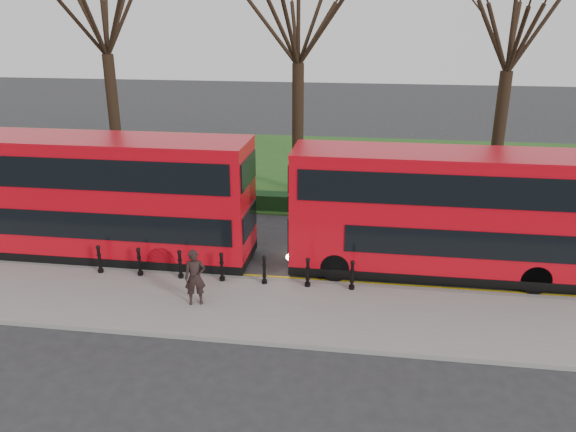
% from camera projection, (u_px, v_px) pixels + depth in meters
% --- Properties ---
extents(ground, '(120.00, 120.00, 0.00)m').
position_uv_depth(ground, '(211.00, 267.00, 21.13)').
color(ground, '#28282B').
rests_on(ground, ground).
extents(pavement, '(60.00, 4.00, 0.15)m').
position_uv_depth(pavement, '(186.00, 303.00, 18.31)').
color(pavement, gray).
rests_on(pavement, ground).
extents(kerb, '(60.00, 0.25, 0.16)m').
position_uv_depth(kerb, '(203.00, 276.00, 20.17)').
color(kerb, slate).
rests_on(kerb, ground).
extents(grass_verge, '(60.00, 18.00, 0.06)m').
position_uv_depth(grass_verge, '(276.00, 165.00, 35.07)').
color(grass_verge, '#26511B').
rests_on(grass_verge, ground).
extents(hedge, '(60.00, 0.90, 0.80)m').
position_uv_depth(hedge, '(248.00, 200.00, 27.32)').
color(hedge, black).
rests_on(hedge, ground).
extents(yellow_line_outer, '(60.00, 0.10, 0.01)m').
position_uv_depth(yellow_line_outer, '(205.00, 274.00, 20.47)').
color(yellow_line_outer, yellow).
rests_on(yellow_line_outer, ground).
extents(yellow_line_inner, '(60.00, 0.10, 0.01)m').
position_uv_depth(yellow_line_inner, '(207.00, 272.00, 20.66)').
color(yellow_line_inner, yellow).
rests_on(yellow_line_inner, ground).
extents(tree_left, '(8.13, 8.13, 12.71)m').
position_uv_depth(tree_left, '(103.00, 8.00, 28.36)').
color(tree_left, black).
rests_on(tree_left, ground).
extents(tree_mid, '(7.74, 7.74, 12.09)m').
position_uv_depth(tree_mid, '(298.00, 17.00, 27.16)').
color(tree_mid, black).
rests_on(tree_mid, ground).
extents(tree_right, '(7.45, 7.45, 11.64)m').
position_uv_depth(tree_right, '(513.00, 25.00, 25.92)').
color(tree_right, black).
rests_on(tree_right, ground).
extents(bollard_row, '(9.20, 0.15, 1.00)m').
position_uv_depth(bollard_row, '(222.00, 267.00, 19.54)').
color(bollard_row, black).
rests_on(bollard_row, pavement).
extents(bus_lead, '(11.82, 2.71, 4.71)m').
position_uv_depth(bus_lead, '(97.00, 198.00, 21.29)').
color(bus_lead, red).
rests_on(bus_lead, ground).
extents(bus_rear, '(11.37, 2.61, 4.53)m').
position_uv_depth(bus_rear, '(452.00, 215.00, 19.81)').
color(bus_rear, red).
rests_on(bus_rear, ground).
extents(pedestrian, '(0.78, 0.63, 1.85)m').
position_uv_depth(pedestrian, '(195.00, 277.00, 17.84)').
color(pedestrian, black).
rests_on(pedestrian, pavement).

